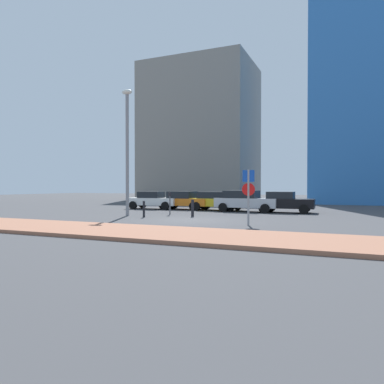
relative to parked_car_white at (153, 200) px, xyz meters
name	(u,v)px	position (x,y,z in m)	size (l,w,h in m)	color
ground_plane	(190,220)	(6.58, -7.53, -0.72)	(120.00, 120.00, 0.00)	#424244
sidewalk_brick	(128,232)	(6.58, -13.58, -0.65)	(40.00, 3.78, 0.14)	#9E664C
parked_car_white	(153,200)	(0.00, 0.00, 0.00)	(4.20, 2.16, 1.40)	white
parked_car_orange	(184,200)	(2.52, 0.55, 0.02)	(4.39, 2.27, 1.43)	orange
parked_car_yellow	(215,200)	(5.15, 0.51, 0.03)	(4.37, 2.19, 1.41)	gold
parked_car_silver	(246,201)	(7.67, -0.09, 0.08)	(4.54, 2.11, 1.52)	#B7BABF
parked_car_black	(284,202)	(10.36, 0.05, 0.03)	(3.95, 2.04, 1.45)	black
parking_sign_post	(248,190)	(10.16, -8.94, 0.92)	(0.59, 0.15, 2.62)	gray
parking_meter	(170,200)	(3.85, -4.60, 0.22)	(0.18, 0.14, 1.46)	#4C4C51
street_lamp	(127,143)	(1.88, -6.52, 3.81)	(0.70, 0.36, 7.80)	gray
traffic_bollard_near	(193,208)	(5.78, -5.38, -0.21)	(0.17, 0.17, 1.03)	black
traffic_bollard_mid	(144,209)	(3.36, -7.03, -0.24)	(0.14, 0.14, 0.97)	black
building_under_construction	(201,132)	(-6.40, 26.21, 9.36)	(15.91, 12.33, 20.15)	gray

